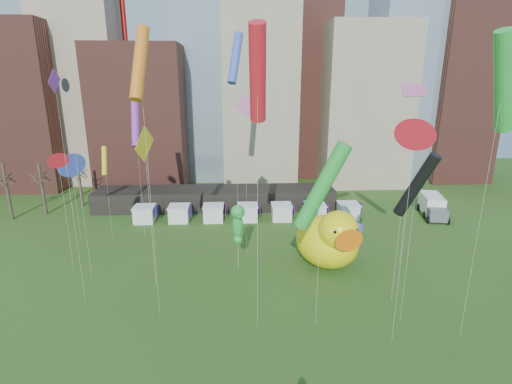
{
  "coord_description": "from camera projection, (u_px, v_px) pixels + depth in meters",
  "views": [
    {
      "loc": [
        -0.3,
        -17.5,
        19.89
      ],
      "look_at": [
        0.98,
        9.58,
        12.0
      ],
      "focal_mm": 27.0,
      "sensor_mm": 36.0,
      "label": 1
    }
  ],
  "objects": [
    {
      "name": "skyline",
      "position": [
        250.0,
        72.0,
        75.03
      ],
      "size": [
        101.0,
        23.0,
        68.0
      ],
      "color": "brown",
      "rests_on": "ground"
    },
    {
      "name": "pavilion",
      "position": [
        216.0,
        198.0,
        62.01
      ],
      "size": [
        38.0,
        6.0,
        3.2
      ],
      "primitive_type": "cube",
      "color": "black",
      "rests_on": "ground"
    },
    {
      "name": "vendor_tents",
      "position": [
        248.0,
        213.0,
        56.62
      ],
      "size": [
        33.24,
        2.8,
        2.4
      ],
      "color": "white",
      "rests_on": "ground"
    },
    {
      "name": "bare_trees",
      "position": [
        43.0,
        188.0,
        58.75
      ],
      "size": [
        8.44,
        6.44,
        8.5
      ],
      "color": "#382B21",
      "rests_on": "ground"
    },
    {
      "name": "big_duck",
      "position": [
        329.0,
        239.0,
        41.88
      ],
      "size": [
        8.21,
        9.88,
        7.1
      ],
      "rotation": [
        0.0,
        0.0,
        0.21
      ],
      "color": "yellow",
      "rests_on": "ground"
    },
    {
      "name": "small_duck",
      "position": [
        328.0,
        231.0,
        48.81
      ],
      "size": [
        4.02,
        4.71,
        3.35
      ],
      "rotation": [
        0.0,
        0.0,
        -0.26
      ],
      "color": "white",
      "rests_on": "ground"
    },
    {
      "name": "seahorse_green",
      "position": [
        238.0,
        221.0,
        40.67
      ],
      "size": [
        1.71,
        2.02,
        7.37
      ],
      "rotation": [
        0.0,
        0.0,
        0.17
      ],
      "color": "silver",
      "rests_on": "ground"
    },
    {
      "name": "seahorse_purple",
      "position": [
        357.0,
        234.0,
        43.29
      ],
      "size": [
        1.21,
        1.44,
        4.6
      ],
      "rotation": [
        0.0,
        0.0,
        0.16
      ],
      "color": "silver",
      "rests_on": "ground"
    },
    {
      "name": "box_truck",
      "position": [
        432.0,
        206.0,
        58.35
      ],
      "size": [
        4.22,
        7.71,
        3.11
      ],
      "rotation": [
        0.0,
        0.0,
        -0.22
      ],
      "color": "white",
      "rests_on": "ground"
    },
    {
      "name": "kite_0",
      "position": [
        258.0,
        75.0,
        26.75
      ],
      "size": [
        1.47,
        4.12,
        23.7
      ],
      "color": "silver",
      "rests_on": "ground"
    },
    {
      "name": "kite_1",
      "position": [
        415.0,
        91.0,
        30.93
      ],
      "size": [
        3.06,
        2.28,
        19.66
      ],
      "color": "silver",
      "rests_on": "ground"
    },
    {
      "name": "kite_2",
      "position": [
        416.0,
        186.0,
        29.9
      ],
      "size": [
        2.9,
        2.95,
        14.75
      ],
      "color": "silver",
      "rests_on": "ground"
    },
    {
      "name": "kite_3",
      "position": [
        322.0,
        187.0,
        29.3
      ],
      "size": [
        4.32,
        1.92,
        15.65
      ],
      "color": "silver",
      "rests_on": "ground"
    },
    {
      "name": "kite_4",
      "position": [
        104.0,
        161.0,
        48.08
      ],
      "size": [
        0.89,
        2.16,
        11.99
      ],
      "color": "silver",
      "rests_on": "ground"
    },
    {
      "name": "kite_5",
      "position": [
        71.0,
        165.0,
        47.52
      ],
      "size": [
        1.61,
        2.74,
        11.24
      ],
      "color": "silver",
      "rests_on": "ground"
    },
    {
      "name": "kite_6",
      "position": [
        415.0,
        128.0,
        39.67
      ],
      "size": [
        1.08,
        2.11,
        15.62
      ],
      "color": "silver",
      "rests_on": "ground"
    },
    {
      "name": "kite_7",
      "position": [
        135.0,
        124.0,
        47.0
      ],
      "size": [
        1.34,
        3.37,
        17.59
      ],
      "color": "silver",
      "rests_on": "ground"
    },
    {
      "name": "kite_8",
      "position": [
        58.0,
        161.0,
        38.23
      ],
      "size": [
        1.06,
        1.34,
        12.98
      ],
      "color": "silver",
      "rests_on": "ground"
    },
    {
      "name": "kite_9",
      "position": [
        246.0,
        110.0,
        41.35
      ],
      "size": [
        2.32,
        0.68,
        18.4
      ],
      "color": "silver",
      "rests_on": "ground"
    },
    {
      "name": "kite_10",
      "position": [
        67.0,
        87.0,
        34.92
      ],
      "size": [
        0.97,
        1.01,
        20.09
      ],
      "color": "silver",
      "rests_on": "ground"
    },
    {
      "name": "kite_11",
      "position": [
        504.0,
        83.0,
        25.55
      ],
      "size": [
        3.89,
        3.34,
        23.12
      ],
      "color": "silver",
      "rests_on": "ground"
    },
    {
      "name": "kite_12",
      "position": [
        145.0,
        146.0,
        34.83
      ],
      "size": [
        1.03,
        3.11,
        15.96
      ],
      "color": "silver",
      "rests_on": "ground"
    },
    {
      "name": "kite_13",
      "position": [
        235.0,
        58.0,
        45.33
      ],
      "size": [
        2.25,
        3.73,
        25.48
      ],
      "color": "silver",
      "rests_on": "ground"
    },
    {
      "name": "kite_14",
      "position": [
        140.0,
        63.0,
        28.1
      ],
      "size": [
        1.46,
        3.32,
        23.81
      ],
      "color": "silver",
      "rests_on": "ground"
    },
    {
      "name": "kite_15",
      "position": [
        56.0,
        92.0,
        30.81
      ],
      "size": [
        0.21,
        1.87,
        20.78
      ],
      "color": "silver",
      "rests_on": "ground"
    },
    {
      "name": "kite_16",
      "position": [
        415.0,
        135.0,
        26.06
      ],
      "size": [
        1.38,
        1.96,
        17.44
      ],
      "color": "silver",
      "rests_on": "ground"
    }
  ]
}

